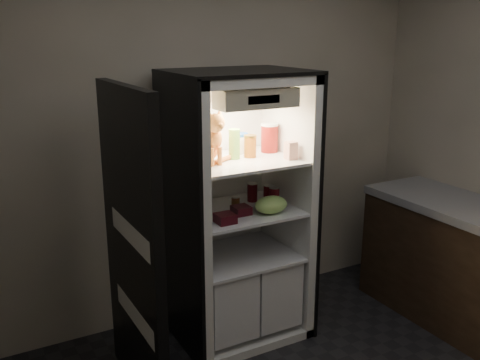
% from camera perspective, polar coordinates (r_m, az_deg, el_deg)
% --- Properties ---
extents(room_shell, '(3.60, 3.60, 3.60)m').
position_cam_1_polar(room_shell, '(2.44, 15.18, 3.34)').
color(room_shell, white).
rests_on(room_shell, floor).
extents(refrigerator, '(0.90, 0.72, 1.88)m').
position_cam_1_polar(refrigerator, '(3.76, -0.48, -5.02)').
color(refrigerator, white).
rests_on(refrigerator, floor).
extents(fridge_door, '(0.07, 0.87, 1.85)m').
position_cam_1_polar(fridge_door, '(3.10, -11.33, -7.52)').
color(fridge_door, black).
rests_on(fridge_door, floor).
extents(tabby_cat, '(0.31, 0.35, 0.37)m').
position_cam_1_polar(tabby_cat, '(3.45, -3.46, 4.07)').
color(tabby_cat, '#BE5C18').
rests_on(tabby_cat, refrigerator).
extents(parmesan_shaker, '(0.08, 0.08, 0.20)m').
position_cam_1_polar(parmesan_shaker, '(3.56, -0.61, 3.86)').
color(parmesan_shaker, green).
rests_on(parmesan_shaker, refrigerator).
extents(mayo_tub, '(0.10, 0.10, 0.14)m').
position_cam_1_polar(mayo_tub, '(3.73, 0.08, 3.95)').
color(mayo_tub, white).
rests_on(mayo_tub, refrigerator).
extents(salsa_jar, '(0.09, 0.09, 0.15)m').
position_cam_1_polar(salsa_jar, '(3.61, 1.09, 3.64)').
color(salsa_jar, maroon).
rests_on(salsa_jar, refrigerator).
extents(pepper_jar, '(0.12, 0.12, 0.20)m').
position_cam_1_polar(pepper_jar, '(3.76, 3.15, 4.53)').
color(pepper_jar, maroon).
rests_on(pepper_jar, refrigerator).
extents(cream_carton, '(0.07, 0.07, 0.12)m').
position_cam_1_polar(cream_carton, '(3.57, 5.44, 3.15)').
color(cream_carton, white).
rests_on(cream_carton, refrigerator).
extents(soda_can_a, '(0.07, 0.07, 0.13)m').
position_cam_1_polar(soda_can_a, '(3.81, 1.33, -1.32)').
color(soda_can_a, black).
rests_on(soda_can_a, refrigerator).
extents(soda_can_b, '(0.07, 0.07, 0.13)m').
position_cam_1_polar(soda_can_b, '(3.77, 3.06, -1.51)').
color(soda_can_b, black).
rests_on(soda_can_b, refrigerator).
extents(soda_can_c, '(0.07, 0.07, 0.13)m').
position_cam_1_polar(soda_can_c, '(3.71, 3.65, -1.78)').
color(soda_can_c, black).
rests_on(soda_can_c, refrigerator).
extents(condiment_jar, '(0.06, 0.06, 0.08)m').
position_cam_1_polar(condiment_jar, '(3.68, -0.48, -2.33)').
color(condiment_jar, brown).
rests_on(condiment_jar, refrigerator).
extents(grape_bag, '(0.23, 0.17, 0.12)m').
position_cam_1_polar(grape_bag, '(3.57, 3.34, -2.65)').
color(grape_bag, '#8CCF60').
rests_on(grape_bag, refrigerator).
extents(berry_box_left, '(0.12, 0.12, 0.06)m').
position_cam_1_polar(berry_box_left, '(3.39, -1.60, -4.11)').
color(berry_box_left, '#490C16').
rests_on(berry_box_left, refrigerator).
extents(berry_box_right, '(0.11, 0.11, 0.06)m').
position_cam_1_polar(berry_box_right, '(3.55, 0.14, -3.24)').
color(berry_box_right, '#490C16').
rests_on(berry_box_right, refrigerator).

